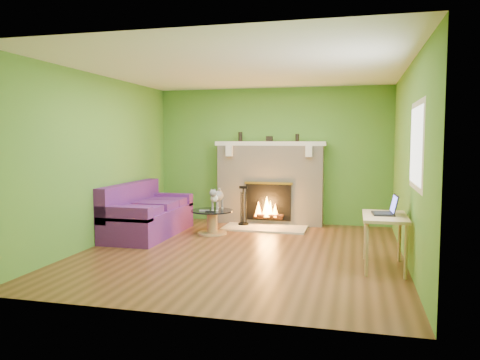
% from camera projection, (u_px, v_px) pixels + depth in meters
% --- Properties ---
extents(floor, '(5.00, 5.00, 0.00)m').
position_uv_depth(floor, '(241.00, 252.00, 6.75)').
color(floor, '#522E17').
rests_on(floor, ground).
extents(ceiling, '(5.00, 5.00, 0.00)m').
position_uv_depth(ceiling, '(241.00, 69.00, 6.52)').
color(ceiling, white).
rests_on(ceiling, wall_back).
extents(wall_back, '(5.00, 0.00, 5.00)m').
position_uv_depth(wall_back, '(272.00, 156.00, 9.05)').
color(wall_back, '#56922F').
rests_on(wall_back, floor).
extents(wall_front, '(5.00, 0.00, 5.00)m').
position_uv_depth(wall_front, '(175.00, 175.00, 4.22)').
color(wall_front, '#56922F').
rests_on(wall_front, floor).
extents(wall_left, '(0.00, 5.00, 5.00)m').
position_uv_depth(wall_left, '(99.00, 160.00, 7.18)').
color(wall_left, '#56922F').
rests_on(wall_left, floor).
extents(wall_right, '(0.00, 5.00, 5.00)m').
position_uv_depth(wall_right, '(408.00, 164.00, 6.09)').
color(wall_right, '#56922F').
rests_on(wall_right, floor).
extents(window_frame, '(0.00, 1.20, 1.20)m').
position_uv_depth(window_frame, '(417.00, 146.00, 5.20)').
color(window_frame, silver).
rests_on(window_frame, wall_right).
extents(window_pane, '(0.00, 1.06, 1.06)m').
position_uv_depth(window_pane, '(416.00, 146.00, 5.21)').
color(window_pane, white).
rests_on(window_pane, wall_right).
extents(fireplace, '(2.10, 0.46, 1.58)m').
position_uv_depth(fireplace, '(270.00, 184.00, 8.92)').
color(fireplace, '#BFB29E').
rests_on(fireplace, floor).
extents(hearth, '(1.50, 0.75, 0.03)m').
position_uv_depth(hearth, '(265.00, 228.00, 8.49)').
color(hearth, beige).
rests_on(hearth, floor).
extents(mantel, '(2.10, 0.28, 0.08)m').
position_uv_depth(mantel, '(270.00, 143.00, 8.83)').
color(mantel, silver).
rests_on(mantel, fireplace).
extents(sofa, '(0.89, 1.95, 0.88)m').
position_uv_depth(sofa, '(146.00, 215.00, 7.93)').
color(sofa, '#561B69').
rests_on(sofa, floor).
extents(coffee_table, '(0.72, 0.72, 0.41)m').
position_uv_depth(coffee_table, '(212.00, 220.00, 8.01)').
color(coffee_table, tan).
rests_on(coffee_table, floor).
extents(desk, '(0.53, 0.92, 0.68)m').
position_uv_depth(desk, '(385.00, 222.00, 5.83)').
color(desk, tan).
rests_on(desk, floor).
extents(cat, '(0.23, 0.62, 0.39)m').
position_uv_depth(cat, '(217.00, 199.00, 8.01)').
color(cat, slate).
rests_on(cat, coffee_table).
extents(remote_silver, '(0.18, 0.08, 0.02)m').
position_uv_depth(remote_silver, '(204.00, 210.00, 7.91)').
color(remote_silver, gray).
rests_on(remote_silver, coffee_table).
extents(remote_black, '(0.17, 0.08, 0.02)m').
position_uv_depth(remote_black, '(210.00, 211.00, 7.82)').
color(remote_black, black).
rests_on(remote_black, coffee_table).
extents(laptop, '(0.32, 0.36, 0.26)m').
position_uv_depth(laptop, '(383.00, 204.00, 5.86)').
color(laptop, black).
rests_on(laptop, desk).
extents(fire_tools, '(0.19, 0.19, 0.73)m').
position_uv_depth(fire_tools, '(243.00, 205.00, 8.70)').
color(fire_tools, black).
rests_on(fire_tools, hearth).
extents(mantel_vase_left, '(0.08, 0.08, 0.18)m').
position_uv_depth(mantel_vase_left, '(240.00, 137.00, 8.99)').
color(mantel_vase_left, black).
rests_on(mantel_vase_left, mantel).
extents(mantel_vase_right, '(0.07, 0.07, 0.14)m').
position_uv_depth(mantel_vase_right, '(297.00, 138.00, 8.73)').
color(mantel_vase_right, black).
rests_on(mantel_vase_right, mantel).
extents(mantel_box, '(0.12, 0.08, 0.10)m').
position_uv_depth(mantel_box, '(269.00, 139.00, 8.86)').
color(mantel_box, black).
rests_on(mantel_box, mantel).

